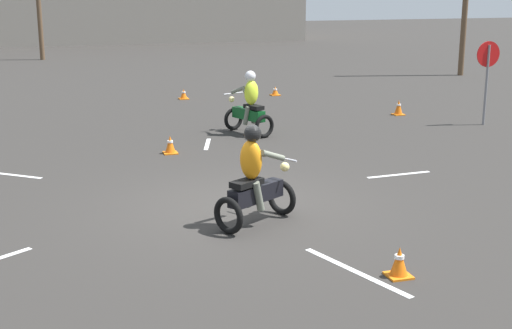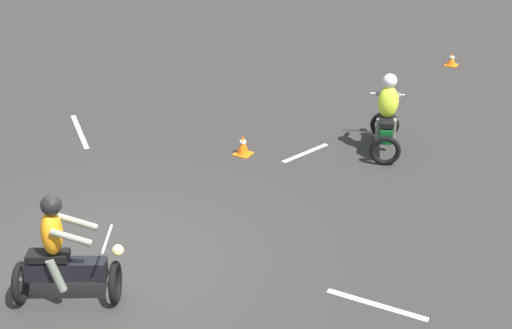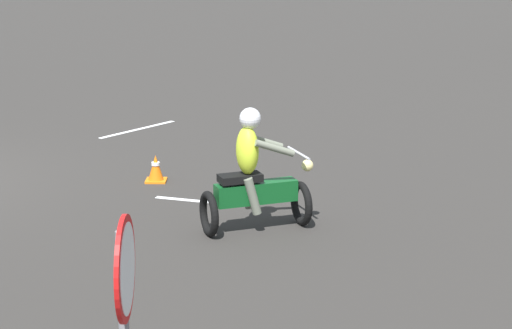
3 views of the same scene
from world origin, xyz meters
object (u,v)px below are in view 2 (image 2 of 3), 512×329
(motorcycle_rider_foreground, at_px, (62,257))
(motorcycle_rider_background, at_px, (387,118))
(traffic_cone_mid_center, at_px, (243,145))
(traffic_cone_far_right, at_px, (452,60))

(motorcycle_rider_foreground, xyz_separation_m, motorcycle_rider_background, (1.94, 6.92, 0.00))
(motorcycle_rider_foreground, bearing_deg, motorcycle_rider_background, 132.91)
(motorcycle_rider_foreground, bearing_deg, traffic_cone_mid_center, 153.14)
(motorcycle_rider_foreground, xyz_separation_m, traffic_cone_mid_center, (-0.43, 5.34, -0.52))
(traffic_cone_mid_center, height_order, traffic_cone_far_right, traffic_cone_mid_center)
(traffic_cone_mid_center, bearing_deg, motorcycle_rider_foreground, -85.43)
(traffic_cone_far_right, bearing_deg, traffic_cone_mid_center, -103.44)
(motorcycle_rider_foreground, height_order, traffic_cone_mid_center, motorcycle_rider_foreground)
(motorcycle_rider_background, bearing_deg, traffic_cone_mid_center, -168.18)
(motorcycle_rider_background, bearing_deg, traffic_cone_far_right, 72.77)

